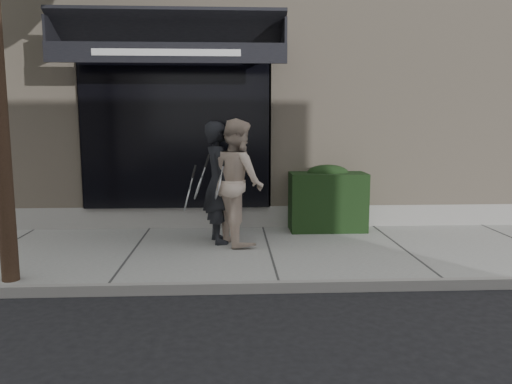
{
  "coord_description": "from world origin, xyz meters",
  "views": [
    {
      "loc": [
        -0.56,
        -7.19,
        2.03
      ],
      "look_at": [
        -0.17,
        0.6,
        0.89
      ],
      "focal_mm": 35.0,
      "sensor_mm": 36.0,
      "label": 1
    }
  ],
  "objects": [
    {
      "name": "sidewalk",
      "position": [
        0.0,
        0.0,
        0.06
      ],
      "size": [
        20.0,
        3.0,
        0.12
      ],
      "primitive_type": "cube",
      "color": "gray",
      "rests_on": "ground"
    },
    {
      "name": "hedge",
      "position": [
        1.1,
        1.25,
        0.66
      ],
      "size": [
        1.3,
        0.7,
        1.14
      ],
      "color": "black",
      "rests_on": "sidewalk"
    },
    {
      "name": "pedestrian_back",
      "position": [
        -0.46,
        0.37,
        1.08
      ],
      "size": [
        1.04,
        1.14,
        1.92
      ],
      "color": "beige",
      "rests_on": "sidewalk"
    },
    {
      "name": "pedestrian_front",
      "position": [
        -0.76,
        0.46,
        1.06
      ],
      "size": [
        0.86,
        0.83,
        1.88
      ],
      "color": "black",
      "rests_on": "sidewalk"
    },
    {
      "name": "ground",
      "position": [
        0.0,
        0.0,
        0.0
      ],
      "size": [
        80.0,
        80.0,
        0.0
      ],
      "primitive_type": "plane",
      "color": "black",
      "rests_on": "ground"
    },
    {
      "name": "building_facade",
      "position": [
        -0.01,
        4.96,
        2.74
      ],
      "size": [
        14.3,
        8.04,
        5.64
      ],
      "color": "tan",
      "rests_on": "ground"
    },
    {
      "name": "curb",
      "position": [
        0.0,
        -1.55,
        0.07
      ],
      "size": [
        20.0,
        0.1,
        0.14
      ],
      "primitive_type": "cube",
      "color": "gray",
      "rests_on": "ground"
    }
  ]
}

